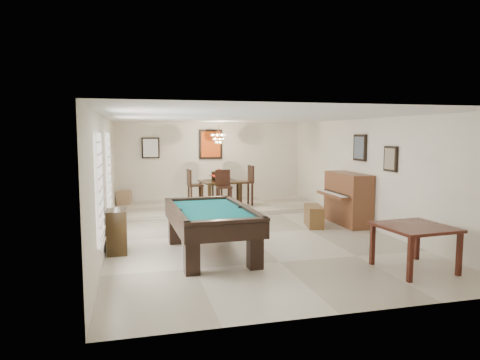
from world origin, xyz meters
name	(u,v)px	position (x,y,z in m)	size (l,w,h in m)	color
ground_plane	(246,234)	(0.00, 0.00, -0.01)	(6.00, 9.00, 0.02)	beige
wall_back	(211,163)	(0.00, 4.50, 1.30)	(6.00, 0.04, 2.60)	silver
wall_front	(343,212)	(0.00, -4.50, 1.30)	(6.00, 0.04, 2.60)	silver
wall_left	(106,180)	(-3.00, 0.00, 1.30)	(0.04, 9.00, 2.60)	silver
wall_right	(367,173)	(3.00, 0.00, 1.30)	(0.04, 9.00, 2.60)	silver
ceiling	(247,117)	(0.00, 0.00, 2.60)	(6.00, 9.00, 0.04)	white
dining_step	(218,207)	(0.00, 3.25, 0.06)	(6.00, 2.50, 0.12)	beige
window_left_front	(100,188)	(-2.97, -2.20, 1.40)	(0.06, 1.00, 1.70)	white
window_left_rear	(109,172)	(-2.97, 0.60, 1.40)	(0.06, 1.00, 1.70)	white
pool_table	(211,232)	(-1.09, -1.48, 0.43)	(1.38, 2.55, 0.85)	black
square_table	(414,248)	(2.00, -3.19, 0.37)	(1.08, 1.08, 0.75)	#37150D
upright_piano	(342,199)	(2.55, 0.36, 0.64)	(0.86, 1.53, 1.28)	brown
piano_bench	(314,216)	(1.79, 0.33, 0.25)	(0.35, 0.90, 0.50)	brown
apothecary_chest	(117,232)	(-2.78, -0.94, 0.41)	(0.37, 0.55, 0.82)	black
dining_table	(220,191)	(0.01, 3.07, 0.55)	(1.04, 1.04, 0.86)	black
flower_vase	(220,173)	(0.01, 3.07, 1.11)	(0.14, 0.14, 0.25)	#B0170F
dining_chair_south	(224,190)	(-0.02, 2.37, 0.68)	(0.41, 0.41, 1.12)	black
dining_chair_north	(216,186)	(0.05, 3.87, 0.60)	(0.36, 0.36, 0.97)	black
dining_chair_west	(195,188)	(-0.71, 3.04, 0.67)	(0.41, 0.41, 1.11)	black
dining_chair_east	(245,185)	(0.77, 3.07, 0.71)	(0.44, 0.44, 1.18)	black
corner_bench	(124,197)	(-2.73, 4.12, 0.32)	(0.36, 0.45, 0.41)	#A7805A
chandelier	(218,135)	(0.00, 3.20, 2.20)	(0.44, 0.44, 0.60)	#FFE5B2
back_painting	(211,144)	(0.00, 4.46, 1.90)	(0.75, 0.06, 0.95)	#D84C14
back_mirror	(151,148)	(-1.90, 4.46, 1.80)	(0.55, 0.06, 0.65)	white
right_picture_upper	(360,148)	(2.96, 0.30, 1.90)	(0.06, 0.55, 0.65)	slate
right_picture_lower	(391,159)	(2.96, -1.00, 1.70)	(0.06, 0.45, 0.55)	gray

